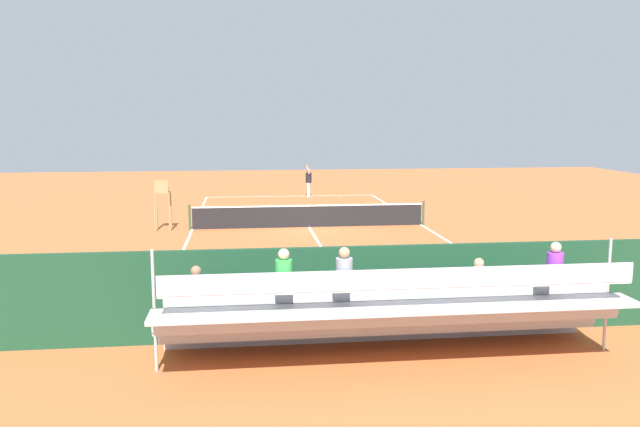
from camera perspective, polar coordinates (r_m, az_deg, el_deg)
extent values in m
plane|color=#BC6033|center=(27.90, -0.98, -1.21)|extent=(60.00, 60.00, 0.00)
cube|color=white|center=(38.74, -2.65, 1.56)|extent=(10.00, 0.10, 0.01)
cube|color=white|center=(17.25, 2.80, -7.42)|extent=(10.00, 0.10, 0.01)
cube|color=white|center=(28.83, 8.96, -0.99)|extent=(0.10, 22.00, 0.01)
cube|color=white|center=(27.84, -11.27, -1.39)|extent=(0.10, 22.00, 0.01)
cube|color=white|center=(33.85, -2.03, 0.53)|extent=(7.50, 0.10, 0.01)
cube|color=white|center=(22.00, 0.64, -3.88)|extent=(7.50, 0.10, 0.01)
cube|color=white|center=(27.89, -0.98, -1.21)|extent=(0.10, 12.10, 0.01)
cube|color=white|center=(38.74, -2.65, 1.56)|extent=(0.10, 0.30, 0.01)
cube|color=black|center=(27.82, -0.98, -0.29)|extent=(10.00, 0.02, 0.91)
cube|color=white|center=(27.75, -0.99, 0.70)|extent=(10.00, 0.04, 0.06)
cylinder|color=#2D5133|center=(28.77, 9.17, 0.06)|extent=(0.10, 0.10, 1.07)
cylinder|color=#2D5133|center=(27.76, -11.51, -0.31)|extent=(0.10, 0.10, 1.07)
cube|color=#194228|center=(14.14, 4.87, -6.86)|extent=(18.00, 0.16, 2.00)
cube|color=#B2B2B7|center=(14.05, 5.13, -10.28)|extent=(9.00, 0.10, 0.45)
cube|color=#B2B2B7|center=(13.66, 5.44, -10.02)|extent=(9.00, 0.80, 0.08)
cube|color=#B2B2B7|center=(14.07, 5.10, -10.24)|extent=(9.00, 0.04, 0.45)
cube|color=silver|center=(13.44, 5.56, -8.46)|extent=(8.60, 0.36, 0.04)
cube|color=silver|center=(13.22, 5.74, -7.85)|extent=(8.60, 0.03, 0.36)
cube|color=#B2B2B7|center=(12.78, 6.24, -9.23)|extent=(9.00, 0.80, 0.08)
cube|color=#B2B2B7|center=(13.19, 5.85, -9.50)|extent=(9.00, 0.04, 0.45)
cube|color=silver|center=(12.57, 6.38, -7.55)|extent=(8.60, 0.36, 0.04)
cube|color=silver|center=(12.34, 6.59, -6.89)|extent=(8.60, 0.03, 0.36)
cube|color=#B2B2B7|center=(11.91, 7.16, -8.33)|extent=(9.00, 0.80, 0.08)
cube|color=#B2B2B7|center=(12.31, 6.71, -8.65)|extent=(9.00, 0.04, 0.45)
cube|color=silver|center=(11.70, 7.31, -6.51)|extent=(8.60, 0.36, 0.04)
cube|color=silver|center=(11.48, 7.55, -5.77)|extent=(8.60, 0.03, 0.36)
cylinder|color=#B2B2B7|center=(14.37, 24.15, -6.63)|extent=(0.06, 0.06, 2.35)
cylinder|color=#B2B2B7|center=(12.49, -14.51, -8.38)|extent=(0.06, 0.06, 2.35)
cube|color=#2D2D33|center=(12.43, -10.84, -7.64)|extent=(0.32, 0.40, 0.12)
cylinder|color=blue|center=(12.24, -10.91, -6.51)|extent=(0.30, 0.30, 0.45)
sphere|color=#8C6647|center=(12.16, -10.96, -5.03)|extent=(0.20, 0.20, 0.20)
cube|color=#2D2D33|center=(11.53, -3.26, -6.47)|extent=(0.32, 0.40, 0.12)
cylinder|color=green|center=(11.34, -3.23, -5.23)|extent=(0.30, 0.30, 0.45)
sphere|color=beige|center=(11.27, -3.25, -3.63)|extent=(0.20, 0.20, 0.20)
cube|color=#2D2D33|center=(13.21, 13.65, -6.76)|extent=(0.32, 0.40, 0.12)
cylinder|color=white|center=(13.03, 13.88, -5.69)|extent=(0.30, 0.30, 0.45)
sphere|color=tan|center=(12.95, 13.94, -4.29)|extent=(0.20, 0.20, 0.20)
cube|color=#2D2D33|center=(12.85, 19.84, -5.40)|extent=(0.32, 0.40, 0.12)
cylinder|color=purple|center=(12.68, 20.15, -4.27)|extent=(0.30, 0.30, 0.45)
sphere|color=beige|center=(12.61, 20.22, -2.83)|extent=(0.20, 0.20, 0.20)
cube|color=#2D2D33|center=(13.32, -10.44, -8.53)|extent=(0.32, 0.40, 0.12)
cylinder|color=orange|center=(13.13, -10.50, -7.50)|extent=(0.30, 0.30, 0.45)
sphere|color=#8C6647|center=(13.04, -10.54, -6.13)|extent=(0.20, 0.20, 0.20)
cube|color=#2D2D33|center=(11.64, 2.06, -6.31)|extent=(0.32, 0.40, 0.12)
cylinder|color=#9399A3|center=(11.46, 2.16, -5.08)|extent=(0.30, 0.30, 0.45)
sphere|color=tan|center=(11.38, 2.17, -3.50)|extent=(0.20, 0.20, 0.20)
cube|color=#2D2D33|center=(13.86, 9.87, -7.85)|extent=(0.32, 0.40, 0.12)
cylinder|color=orange|center=(13.67, 10.05, -6.84)|extent=(0.30, 0.30, 0.45)
sphere|color=brown|center=(13.58, 10.08, -5.52)|extent=(0.20, 0.20, 0.20)
cylinder|color=#A88456|center=(28.09, -13.11, 0.28)|extent=(0.07, 0.07, 1.60)
cylinder|color=#A88456|center=(28.16, -14.32, 0.26)|extent=(0.07, 0.07, 1.60)
cylinder|color=#A88456|center=(27.50, -13.24, 0.10)|extent=(0.07, 0.07, 1.60)
cylinder|color=#A88456|center=(27.57, -14.48, 0.08)|extent=(0.07, 0.07, 1.60)
cube|color=#A88456|center=(27.72, -13.85, 1.88)|extent=(0.56, 0.56, 0.06)
cube|color=#A88456|center=(27.46, -13.93, 2.38)|extent=(0.56, 0.06, 0.48)
cube|color=#A88456|center=(27.68, -13.33, 2.20)|extent=(0.04, 0.48, 0.04)
cube|color=#A88456|center=(27.74, -14.39, 2.18)|extent=(0.04, 0.48, 0.04)
cube|color=#33383D|center=(15.62, 12.37, -7.63)|extent=(1.80, 0.40, 0.05)
cylinder|color=#33383D|center=(15.94, 14.91, -8.23)|extent=(0.06, 0.06, 0.45)
cylinder|color=#33383D|center=(15.46, 9.68, -8.59)|extent=(0.06, 0.06, 0.45)
cube|color=#33383D|center=(15.38, 12.62, -6.74)|extent=(1.80, 0.04, 0.36)
cube|color=black|center=(14.97, 4.96, -9.25)|extent=(0.90, 0.36, 0.36)
cylinder|color=white|center=(38.44, -0.99, 2.15)|extent=(0.14, 0.14, 0.85)
cylinder|color=white|center=(38.23, -1.05, 2.11)|extent=(0.14, 0.14, 0.85)
cylinder|color=black|center=(38.26, -1.02, 3.21)|extent=(0.44, 0.44, 0.60)
sphere|color=tan|center=(38.22, -1.02, 3.82)|extent=(0.22, 0.22, 0.22)
cylinder|color=tan|center=(38.00, -1.08, 3.93)|extent=(0.26, 0.15, 0.55)
cylinder|color=tan|center=(38.47, -0.97, 3.28)|extent=(0.11, 0.11, 0.50)
cylinder|color=black|center=(38.32, -1.78, 1.50)|extent=(0.09, 0.28, 0.03)
torus|color=#D8CC4C|center=(38.59, -1.73, 1.55)|extent=(0.36, 0.36, 0.02)
cylinder|color=white|center=(38.59, -1.73, 1.55)|extent=(0.25, 0.25, 0.00)
sphere|color=#CCDB33|center=(37.85, 1.69, 1.44)|extent=(0.07, 0.07, 0.07)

